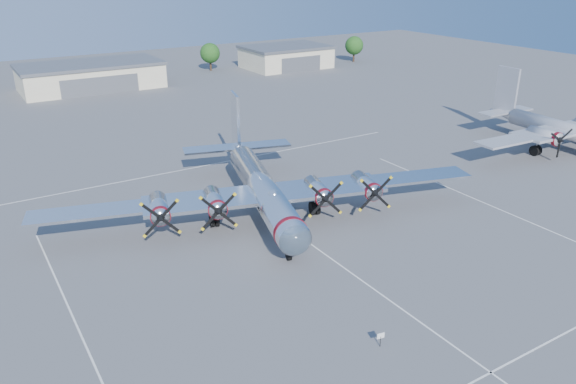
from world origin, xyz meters
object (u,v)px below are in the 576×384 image
hangar_east (286,57)px  twin_engine_east (550,147)px  tree_far_east (354,46)px  tree_east (210,53)px  info_placard (381,337)px  hangar_center (91,76)px  main_bomber_b29 (261,213)px

hangar_east → twin_engine_east: bearing=-91.3°
hangar_east → tree_far_east: size_ratio=3.10×
hangar_east → twin_engine_east: size_ratio=0.64×
tree_east → tree_far_east: (38.00, -8.00, 0.00)m
tree_far_east → twin_engine_east: size_ratio=0.21×
info_placard → tree_east: bearing=81.8°
tree_east → twin_engine_east: bearing=-78.8°
twin_engine_east → info_placard: 55.22m
tree_east → info_placard: tree_east is taller
hangar_center → twin_engine_east: hangar_center is taller
tree_far_east → main_bomber_b29: 99.41m
main_bomber_b29 → tree_east: bearing=85.0°
tree_far_east → twin_engine_east: 77.40m
tree_east → twin_engine_east: tree_east is taller
hangar_east → main_bomber_b29: bearing=-123.3°
tree_east → twin_engine_east: 83.86m
info_placard → tree_far_east: bearing=63.1°
tree_east → main_bomber_b29: 85.65m
twin_engine_east → main_bomber_b29: bearing=180.0°
tree_far_east → twin_engine_east: (-21.74, -74.17, -4.22)m
tree_east → hangar_east: bearing=-18.5°
tree_far_east → info_placard: size_ratio=6.00×
hangar_center → main_bomber_b29: size_ratio=0.63×
main_bomber_b29 → twin_engine_east: (46.74, -2.23, 0.00)m
info_placard → hangar_east: bearing=72.0°
hangar_center → twin_engine_east: bearing=-58.7°
hangar_center → hangar_east: size_ratio=1.39×
tree_far_east → twin_engine_east: tree_far_east is taller
hangar_east → info_placard: 111.18m
tree_east → main_bomber_b29: bearing=-110.9°
main_bomber_b29 → hangar_east: bearing=72.6°
hangar_center → info_placard: size_ratio=25.83×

